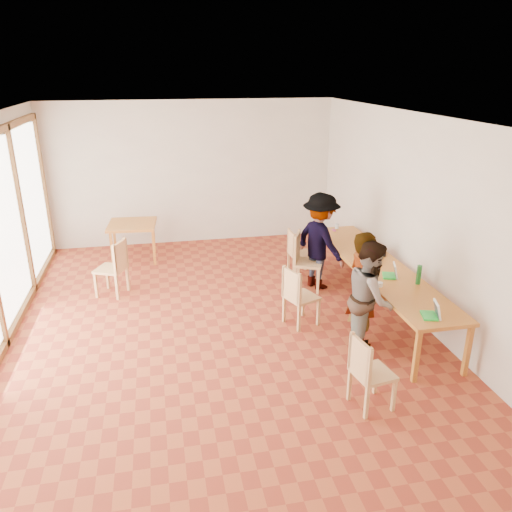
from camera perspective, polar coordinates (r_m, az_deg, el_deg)
The scene contains 24 objects.
ground at distance 7.50m, azimuth -4.31°, elevation -7.98°, with size 8.00×8.00×0.00m, color #A54928.
wall_back at distance 10.77m, azimuth -7.28°, elevation 9.35°, with size 6.00×0.10×3.00m, color beige.
wall_front at distance 3.38m, azimuth 4.11°, elevation -17.71°, with size 6.00×0.10×3.00m, color beige.
wall_right at distance 7.82m, azimuth 17.79°, elevation 4.19°, with size 0.10×8.00×3.00m, color beige.
ceiling at distance 6.61m, azimuth -5.03°, elevation 15.66°, with size 6.00×8.00×0.04m, color white.
communal_table at distance 7.92m, azimuth 13.71°, elevation -1.31°, with size 0.80×4.00×0.75m.
side_table at distance 10.07m, azimuth -13.96°, elevation 3.21°, with size 0.90×0.90×0.75m.
chair_near at distance 5.71m, azimuth 12.50°, elevation -12.17°, with size 0.48×0.48×0.47m.
chair_mid at distance 7.28m, azimuth 4.66°, elevation -4.02°, with size 0.55×0.55×0.48m.
chair_far at distance 8.52m, azimuth 5.34°, elevation 0.10°, with size 0.61×0.61×0.53m.
chair_empty at distance 9.11m, azimuth 4.56°, elevation 0.91°, with size 0.40×0.40×0.45m.
chair_spare at distance 8.55m, azimuth -15.76°, elevation -0.70°, with size 0.59×0.59×0.51m.
person_near at distance 6.86m, azimuth 12.12°, elevation -3.73°, with size 0.59×0.39×1.62m, color gray.
person_mid at distance 6.70m, azimuth 12.89°, elevation -4.70°, with size 0.76×0.59×1.56m, color gray.
person_far at distance 8.53m, azimuth 7.35°, elevation 1.67°, with size 1.08×0.62×1.67m, color gray.
laptop_near at distance 6.47m, azimuth 19.58°, elevation -6.12°, with size 0.27×0.28×0.20m.
laptop_mid at distance 7.49m, azimuth 15.29°, elevation -1.90°, with size 0.28×0.29×0.20m.
laptop_far at distance 8.22m, azimuth 13.30°, elevation 0.27°, with size 0.23×0.25×0.18m.
yellow_mug at distance 7.89m, azimuth 12.66°, elevation -0.54°, with size 0.12×0.12×0.10m, color gold.
green_bottle at distance 7.32m, azimuth 18.11°, elevation -2.05°, with size 0.07×0.07×0.28m, color #1E6E29.
clear_glass at distance 9.54m, azimuth 9.23°, elevation 3.38°, with size 0.07×0.07×0.09m, color silver.
condiment_cup at distance 7.13m, azimuth 13.98°, elevation -3.17°, with size 0.08×0.08×0.06m, color white.
pink_phone at distance 9.41m, azimuth 8.90°, elevation 2.92°, with size 0.05×0.10×0.01m, color #B92A76.
black_pouch at distance 8.33m, azimuth 13.77°, elevation 0.47°, with size 0.16×0.26×0.09m, color black.
Camera 1 is at (-0.75, -6.54, 3.60)m, focal length 35.00 mm.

